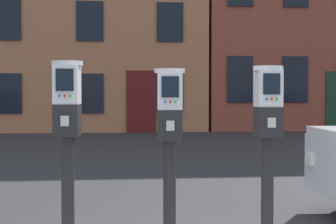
{
  "coord_description": "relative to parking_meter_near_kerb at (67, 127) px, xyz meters",
  "views": [
    {
      "loc": [
        -0.69,
        -4.02,
        1.4
      ],
      "look_at": [
        -0.26,
        -0.0,
        1.25
      ],
      "focal_mm": 59.66,
      "sensor_mm": 36.0,
      "label": 1
    }
  ],
  "objects": [
    {
      "name": "townhouse_cream_stone",
      "position": [
        7.75,
        18.04,
        3.81
      ],
      "size": [
        7.86,
        6.29,
        9.91
      ],
      "color": "brown",
      "rests_on": "ground_plane"
    },
    {
      "name": "parking_meter_near_kerb",
      "position": [
        0.0,
        0.0,
        0.0
      ],
      "size": [
        0.23,
        0.26,
        1.47
      ],
      "rotation": [
        0.0,
        0.0,
        -1.64
      ],
      "color": "black",
      "rests_on": "sidewalk_slab"
    },
    {
      "name": "parking_meter_twin_adjacent",
      "position": [
        0.71,
        -0.0,
        -0.03
      ],
      "size": [
        0.23,
        0.26,
        1.42
      ],
      "rotation": [
        0.0,
        0.0,
        -1.64
      ],
      "color": "black",
      "rests_on": "sidewalk_slab"
    },
    {
      "name": "parking_meter_end_of_row",
      "position": [
        1.43,
        -0.0,
        -0.02
      ],
      "size": [
        0.23,
        0.26,
        1.44
      ],
      "rotation": [
        0.0,
        0.0,
        -1.64
      ],
      "color": "black",
      "rests_on": "sidewalk_slab"
    },
    {
      "name": "townhouse_orange_brick",
      "position": [
        -0.32,
        17.48,
        3.69
      ],
      "size": [
        8.08,
        5.15,
        9.66
      ],
      "color": "#B7704C",
      "rests_on": "ground_plane"
    }
  ]
}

